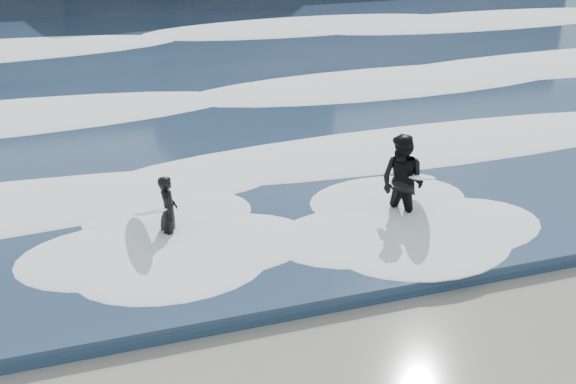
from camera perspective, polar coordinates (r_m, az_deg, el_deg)
name	(u,v)px	position (r m, az deg, el deg)	size (l,w,h in m)	color
sea	(136,26)	(36.47, -11.89, 12.73)	(90.00, 52.00, 0.30)	navy
foam_near	(247,167)	(17.39, -3.30, 2.02)	(60.00, 3.20, 0.20)	white
foam_mid	(189,90)	(23.87, -7.82, 7.97)	(60.00, 4.00, 0.24)	white
foam_far	(148,36)	(32.51, -10.99, 12.04)	(60.00, 4.80, 0.30)	white
surfer_left	(164,212)	(14.40, -9.79, -1.54)	(1.04, 1.81, 1.51)	black
surfer_right	(404,183)	(15.03, 9.14, 0.73)	(1.66, 2.06, 2.05)	black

